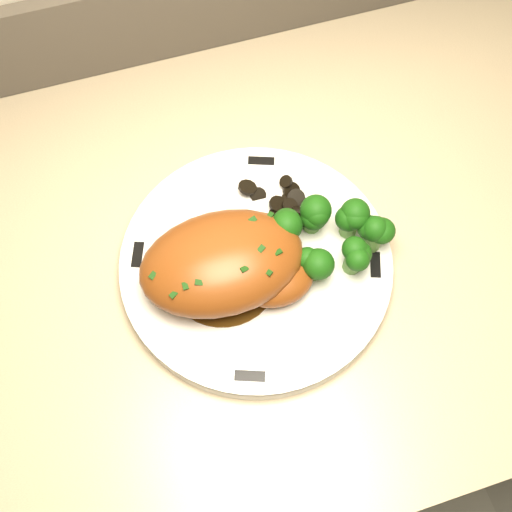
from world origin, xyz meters
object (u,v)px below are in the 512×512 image
object	(u,v)px
counter	(447,298)
chicken_breast	(228,265)
plate	(256,264)
broccoli_florets	(332,237)

from	to	relation	value
counter	chicken_breast	distance (m)	0.60
chicken_breast	counter	bearing A→B (deg)	6.70
plate	chicken_breast	xyz separation A→B (m)	(-0.03, -0.01, 0.04)
plate	broccoli_florets	xyz separation A→B (m)	(0.08, -0.01, 0.04)
chicken_breast	broccoli_florets	xyz separation A→B (m)	(0.11, 0.00, -0.01)
chicken_breast	broccoli_florets	world-z (taller)	chicken_breast
chicken_breast	broccoli_florets	bearing A→B (deg)	2.36
counter	plate	world-z (taller)	counter
broccoli_florets	chicken_breast	bearing A→B (deg)	-179.51
plate	broccoli_florets	bearing A→B (deg)	-7.32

